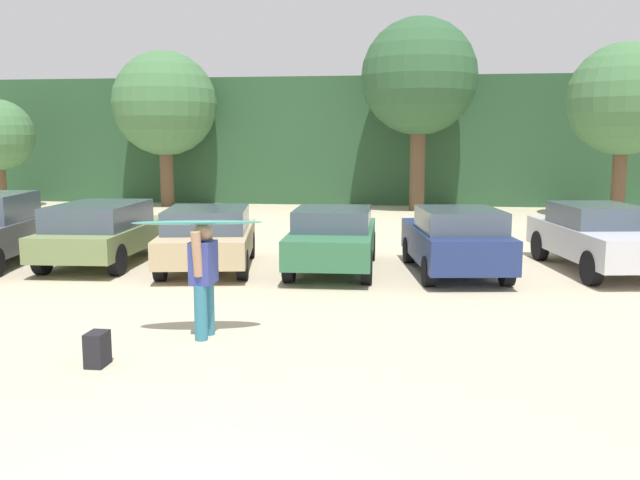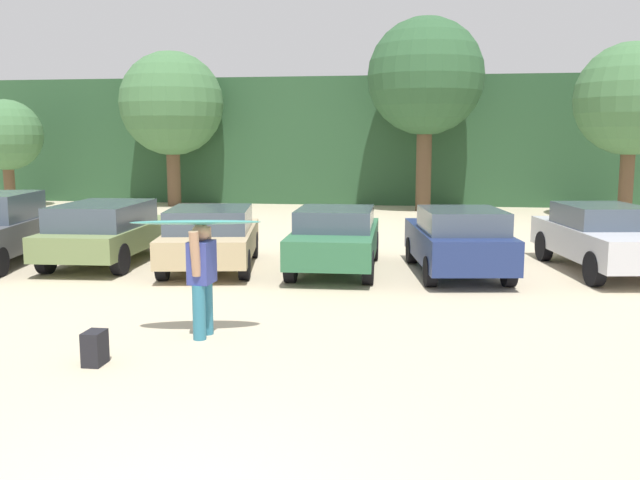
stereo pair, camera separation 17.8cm
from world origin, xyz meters
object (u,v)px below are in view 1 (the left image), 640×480
(parked_car_olive_green, at_px, (103,230))
(surfboard_teal, at_px, (197,223))
(backpack_dropped, at_px, (97,349))
(parked_car_forest_green, at_px, (333,237))
(parked_car_navy, at_px, (455,240))
(person_adult, at_px, (204,274))
(parked_car_tan, at_px, (208,236))
(parked_car_silver, at_px, (598,236))

(parked_car_olive_green, height_order, surfboard_teal, surfboard_teal)
(parked_car_olive_green, distance_m, backpack_dropped, 7.72)
(parked_car_forest_green, relative_size, backpack_dropped, 9.59)
(parked_car_olive_green, relative_size, parked_car_forest_green, 1.06)
(parked_car_navy, distance_m, person_adult, 6.66)
(parked_car_forest_green, distance_m, surfboard_teal, 5.73)
(parked_car_olive_green, bearing_deg, person_adult, -146.46)
(person_adult, bearing_deg, parked_car_forest_green, -99.28)
(surfboard_teal, bearing_deg, parked_car_tan, -86.19)
(person_adult, xyz_separation_m, backpack_dropped, (-1.01, -1.44, -0.74))
(parked_car_forest_green, xyz_separation_m, surfboard_teal, (-1.39, -5.47, 0.97))
(person_adult, relative_size, surfboard_teal, 0.87)
(parked_car_tan, xyz_separation_m, person_adult, (1.50, -5.28, 0.22))
(parked_car_tan, distance_m, parked_car_navy, 5.50)
(surfboard_teal, bearing_deg, backpack_dropped, 44.63)
(parked_car_silver, relative_size, backpack_dropped, 10.34)
(parked_car_navy, bearing_deg, parked_car_tan, 81.87)
(parked_car_olive_green, distance_m, parked_car_forest_green, 5.47)
(parked_car_silver, height_order, surfboard_teal, surfboard_teal)
(parked_car_olive_green, xyz_separation_m, person_adult, (4.13, -5.59, 0.17))
(parked_car_olive_green, height_order, parked_car_tan, parked_car_olive_green)
(parked_car_olive_green, distance_m, person_adult, 6.96)
(backpack_dropped, bearing_deg, parked_car_olive_green, 113.99)
(parked_car_tan, height_order, person_adult, person_adult)
(parked_car_navy, bearing_deg, backpack_dropped, 134.88)
(parked_car_forest_green, xyz_separation_m, backpack_dropped, (-2.34, -6.87, -0.53))
(parked_car_tan, bearing_deg, parked_car_navy, -99.46)
(parked_car_forest_green, distance_m, parked_car_silver, 5.89)
(parked_car_navy, relative_size, parked_car_silver, 0.90)
(parked_car_forest_green, bearing_deg, backpack_dropped, 159.69)
(parked_car_forest_green, relative_size, person_adult, 2.53)
(parked_car_tan, relative_size, parked_car_navy, 1.04)
(person_adult, distance_m, surfboard_teal, 0.77)
(parked_car_olive_green, xyz_separation_m, parked_car_silver, (11.32, 0.53, -0.01))
(parked_car_forest_green, height_order, parked_car_silver, parked_car_silver)
(person_adult, bearing_deg, backpack_dropped, 59.55)
(parked_car_tan, relative_size, person_adult, 2.56)
(parked_car_silver, bearing_deg, parked_car_forest_green, 87.30)
(surfboard_teal, bearing_deg, person_adult, -155.47)
(parked_car_tan, bearing_deg, parked_car_forest_green, -96.88)
(person_adult, distance_m, backpack_dropped, 1.90)
(parked_car_olive_green, relative_size, person_adult, 2.67)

